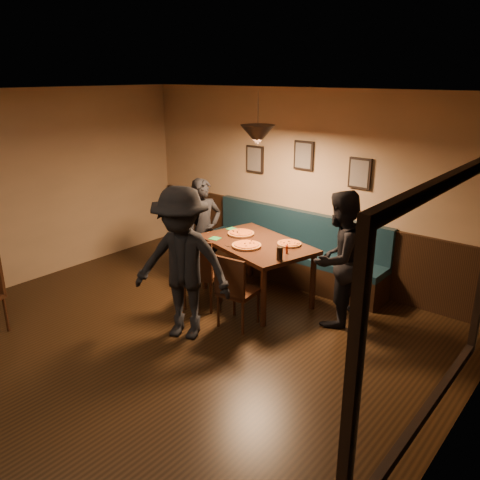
{
  "coord_description": "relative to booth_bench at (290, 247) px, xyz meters",
  "views": [
    {
      "loc": [
        3.81,
        -2.63,
        2.99
      ],
      "look_at": [
        0.03,
        1.97,
        0.95
      ],
      "focal_mm": 36.57,
      "sensor_mm": 36.0,
      "label": 1
    }
  ],
  "objects": [
    {
      "name": "floor",
      "position": [
        0.0,
        -3.2,
        -0.5
      ],
      "size": [
        7.0,
        7.0,
        0.0
      ],
      "primitive_type": "plane",
      "color": "black",
      "rests_on": "ground"
    },
    {
      "name": "ceiling",
      "position": [
        0.0,
        -3.2,
        2.3
      ],
      "size": [
        7.0,
        7.0,
        0.0
      ],
      "primitive_type": "plane",
      "rotation": [
        3.14,
        0.0,
        0.0
      ],
      "color": "silver",
      "rests_on": "ground"
    },
    {
      "name": "wall_back",
      "position": [
        0.0,
        0.3,
        0.9
      ],
      "size": [
        6.0,
        0.0,
        6.0
      ],
      "primitive_type": "plane",
      "rotation": [
        1.57,
        0.0,
        0.0
      ],
      "color": "#8C704F",
      "rests_on": "ground"
    },
    {
      "name": "wall_right",
      "position": [
        3.0,
        -3.2,
        0.9
      ],
      "size": [
        0.0,
        7.0,
        7.0
      ],
      "primitive_type": "plane",
      "rotation": [
        1.57,
        0.0,
        -1.57
      ],
      "color": "#8C704F",
      "rests_on": "ground"
    },
    {
      "name": "wainscot",
      "position": [
        0.0,
        0.27,
        0.0
      ],
      "size": [
        5.88,
        0.06,
        1.0
      ],
      "primitive_type": "cube",
      "color": "black",
      "rests_on": "ground"
    },
    {
      "name": "booth_bench",
      "position": [
        0.0,
        0.0,
        0.0
      ],
      "size": [
        3.0,
        0.6,
        1.0
      ],
      "primitive_type": null,
      "color": "#0F232D",
      "rests_on": "ground"
    },
    {
      "name": "window_frame",
      "position": [
        2.96,
        -2.7,
        1.0
      ],
      "size": [
        0.06,
        2.56,
        1.86
      ],
      "primitive_type": "cube",
      "color": "black",
      "rests_on": "wall_right"
    },
    {
      "name": "window_glass",
      "position": [
        2.93,
        -2.7,
        1.0
      ],
      "size": [
        0.0,
        2.4,
        2.4
      ],
      "primitive_type": "plane",
      "rotation": [
        1.57,
        0.0,
        -1.57
      ],
      "color": "black",
      "rests_on": "wall_right"
    },
    {
      "name": "picture_left",
      "position": [
        -0.9,
        0.27,
        1.2
      ],
      "size": [
        0.32,
        0.04,
        0.42
      ],
      "primitive_type": "cube",
      "color": "black",
      "rests_on": "wall_back"
    },
    {
      "name": "picture_center",
      "position": [
        0.0,
        0.27,
        1.35
      ],
      "size": [
        0.32,
        0.04,
        0.42
      ],
      "primitive_type": "cube",
      "color": "black",
      "rests_on": "wall_back"
    },
    {
      "name": "picture_right",
      "position": [
        0.9,
        0.27,
        1.2
      ],
      "size": [
        0.32,
        0.04,
        0.42
      ],
      "primitive_type": "cube",
      "color": "black",
      "rests_on": "wall_back"
    },
    {
      "name": "pendant_lamp",
      "position": [
        0.03,
        -0.88,
        1.75
      ],
      "size": [
        0.44,
        0.44,
        0.25
      ],
      "primitive_type": "cone",
      "rotation": [
        3.14,
        0.0,
        0.0
      ],
      "color": "black",
      "rests_on": "ceiling"
    },
    {
      "name": "dining_table",
      "position": [
        0.03,
        -0.88,
        -0.09
      ],
      "size": [
        1.74,
        1.35,
        0.82
      ],
      "primitive_type": "cube",
      "rotation": [
        0.0,
        0.0,
        -0.26
      ],
      "color": "black",
      "rests_on": "floor"
    },
    {
      "name": "chair_near_left",
      "position": [
        -0.38,
        -1.51,
        -0.01
      ],
      "size": [
        0.56,
        0.56,
        0.99
      ],
      "primitive_type": null,
      "rotation": [
        0.0,
        0.0,
        0.37
      ],
      "color": "black",
      "rests_on": "floor"
    },
    {
      "name": "chair_near_right",
      "position": [
        0.32,
        -1.62,
        -0.03
      ],
      "size": [
        0.46,
        0.46,
        0.95
      ],
      "primitive_type": null,
      "rotation": [
        0.0,
        0.0,
        0.11
      ],
      "color": "black",
      "rests_on": "floor"
    },
    {
      "name": "diner_left",
      "position": [
        -0.97,
        -0.86,
        0.28
      ],
      "size": [
        0.53,
        0.66,
        1.56
      ],
      "primitive_type": "imported",
      "rotation": [
        0.0,
        0.0,
        1.25
      ],
      "color": "black",
      "rests_on": "floor"
    },
    {
      "name": "diner_right",
      "position": [
        1.22,
        -0.79,
        0.35
      ],
      "size": [
        0.77,
        0.92,
        1.7
      ],
      "primitive_type": "imported",
      "rotation": [
        0.0,
        0.0,
        -1.73
      ],
      "color": "black",
      "rests_on": "floor"
    },
    {
      "name": "diner_front",
      "position": [
        -0.01,
        -2.23,
        0.41
      ],
      "size": [
        1.35,
        1.07,
        1.82
      ],
      "primitive_type": "imported",
      "rotation": [
        0.0,
        0.0,
        0.39
      ],
      "color": "black",
      "rests_on": "floor"
    },
    {
      "name": "pizza_a",
      "position": [
        -0.34,
        -0.76,
        0.35
      ],
      "size": [
        0.44,
        0.44,
        0.04
      ],
      "primitive_type": "cylinder",
      "rotation": [
        0.0,
        0.0,
        0.2
      ],
      "color": "orange",
      "rests_on": "dining_table"
    },
    {
      "name": "pizza_b",
      "position": [
        0.04,
        -1.11,
        0.35
      ],
      "size": [
        0.42,
        0.42,
        0.04
      ],
      "primitive_type": "cylinder",
      "rotation": [
        0.0,
        0.0,
        0.08
      ],
      "color": "gold",
      "rests_on": "dining_table"
    },
    {
      "name": "pizza_c",
      "position": [
        0.43,
        -0.68,
        0.34
      ],
      "size": [
        0.36,
        0.36,
        0.04
      ],
      "primitive_type": "cylinder",
      "rotation": [
        0.0,
        0.0,
        -0.13
      ],
      "color": "gold",
      "rests_on": "dining_table"
    },
    {
      "name": "soda_glass",
      "position": [
        0.64,
        -1.22,
        0.41
      ],
      "size": [
        0.1,
        0.1,
        0.17
      ],
      "primitive_type": "cylinder",
      "rotation": [
        0.0,
        0.0,
        0.42
      ],
      "color": "black",
      "rests_on": "dining_table"
    },
    {
      "name": "tabasco_bottle",
      "position": [
        0.59,
        -0.98,
        0.39
      ],
      "size": [
        0.03,
        0.03,
        0.13
      ],
      "primitive_type": "cylinder",
      "rotation": [
        0.0,
        0.0,
        0.03
      ],
      "color": "#8D1704",
      "rests_on": "dining_table"
    },
    {
      "name": "napkin_a",
      "position": [
        -0.61,
        -0.64,
        0.33
      ],
      "size": [
        0.15,
        0.15,
        0.01
      ],
      "primitive_type": "cube",
      "rotation": [
        0.0,
        0.0,
        -0.11
      ],
      "color": "#217D3C",
      "rests_on": "dining_table"
    },
    {
      "name": "napkin_b",
      "position": [
        -0.51,
        -1.12,
        0.33
      ],
      "size": [
        0.15,
        0.15,
        0.01
      ],
      "primitive_type": "cube",
      "rotation": [
        0.0,
        0.0,
        0.1
      ],
      "color": "#1E7132",
      "rests_on": "dining_table"
    },
    {
      "name": "cutlery_set",
      "position": [
        -0.04,
        -1.24,
        0.33
      ],
      "size": [
        0.17,
        0.07,
        0.0
      ],
      "primitive_type": "cube",
      "rotation": [
        0.0,
        0.0,
        1.9
      ],
      "color": "silver",
      "rests_on": "dining_table"
    }
  ]
}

